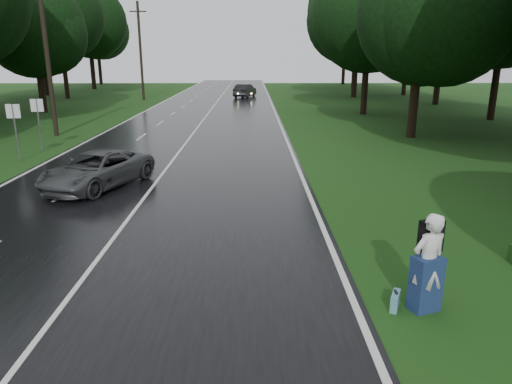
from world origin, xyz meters
TOP-DOWN VIEW (x-y plane):
  - ground at (0.00, 0.00)m, footprint 160.00×160.00m
  - road at (0.00, 20.00)m, footprint 12.00×140.00m
  - lane_center at (0.00, 20.00)m, footprint 0.12×140.00m
  - grey_car at (-2.04, 8.63)m, footprint 3.91×5.25m
  - far_car at (2.94, 48.51)m, footprint 2.80×4.94m
  - hitchhiker at (7.13, -0.26)m, footprint 0.85×0.82m
  - suitcase at (6.57, -0.24)m, footprint 0.31×0.48m
  - utility_pole_mid at (-8.50, 20.79)m, footprint 1.80×0.28m
  - utility_pole_far at (-8.50, 45.38)m, footprint 1.80×0.28m
  - road_sign_a at (-7.20, 13.25)m, footprint 0.64×0.10m
  - road_sign_b at (-7.20, 15.73)m, footprint 0.65×0.10m
  - tree_left_e at (-14.62, 33.39)m, footprint 7.64×7.64m
  - tree_left_f at (-17.90, 47.54)m, footprint 10.60×10.60m
  - tree_right_d at (13.51, 19.96)m, footprint 7.75×7.75m
  - tree_right_e at (13.30, 31.79)m, footprint 8.65×8.65m
  - tree_right_f at (16.08, 48.89)m, footprint 9.75×9.75m

SIDE VIEW (x-z plane):
  - ground at x=0.00m, z-range 0.00..0.00m
  - utility_pole_mid at x=-8.50m, z-range -4.76..4.76m
  - utility_pole_far at x=-8.50m, z-range -5.23..5.23m
  - road_sign_a at x=-7.20m, z-range -1.34..1.34m
  - road_sign_b at x=-7.20m, z-range -1.35..1.35m
  - tree_left_e at x=-14.62m, z-range -5.97..5.97m
  - tree_left_f at x=-17.90m, z-range -8.28..8.28m
  - tree_right_d at x=13.51m, z-range -6.05..6.05m
  - tree_right_e at x=13.30m, z-range -6.76..6.76m
  - tree_right_f at x=16.08m, z-range -7.62..7.62m
  - road at x=0.00m, z-range 0.00..0.04m
  - lane_center at x=0.00m, z-range 0.04..0.05m
  - suitcase at x=6.57m, z-range 0.00..0.33m
  - grey_car at x=-2.04m, z-range 0.04..1.36m
  - far_car at x=2.94m, z-range 0.04..1.58m
  - hitchhiker at x=7.13m, z-range -0.07..1.92m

